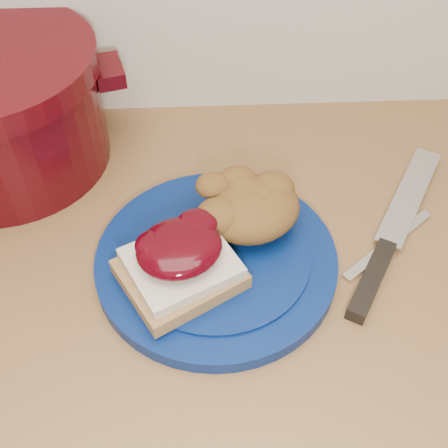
{
  "coord_description": "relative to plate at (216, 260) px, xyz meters",
  "views": [
    {
      "loc": [
        0.03,
        1.07,
        1.42
      ],
      "look_at": [
        0.05,
        1.5,
        0.95
      ],
      "focal_mm": 45.0,
      "sensor_mm": 36.0,
      "label": 1
    }
  ],
  "objects": [
    {
      "name": "stuffing_mound",
      "position": [
        0.04,
        0.04,
        0.04
      ],
      "size": [
        0.15,
        0.14,
        0.06
      ],
      "primitive_type": "ellipsoid",
      "rotation": [
        0.0,
        0.0,
        0.43
      ],
      "color": "brown",
      "rests_on": "plate"
    },
    {
      "name": "base_cabinet",
      "position": [
        -0.04,
        0.02,
        -0.48
      ],
      "size": [
        4.0,
        0.6,
        0.86
      ],
      "primitive_type": "cube",
      "color": "beige",
      "rests_on": "floor"
    },
    {
      "name": "butter_knife",
      "position": [
        0.21,
        0.02,
        -0.01
      ],
      "size": [
        0.13,
        0.11,
        0.0
      ],
      "primitive_type": "cube",
      "rotation": [
        0.0,
        0.0,
        0.67
      ],
      "color": "silver",
      "rests_on": "wood_countertop"
    },
    {
      "name": "plate",
      "position": [
        0.0,
        0.0,
        0.0
      ],
      "size": [
        0.37,
        0.37,
        0.02
      ],
      "primitive_type": "cylinder",
      "rotation": [
        0.0,
        0.0,
        0.43
      ],
      "color": "#061B54",
      "rests_on": "wood_countertop"
    },
    {
      "name": "sandwich",
      "position": [
        -0.04,
        -0.03,
        0.04
      ],
      "size": [
        0.16,
        0.15,
        0.06
      ],
      "rotation": [
        0.0,
        0.0,
        0.43
      ],
      "color": "olive",
      "rests_on": "plate"
    },
    {
      "name": "chef_knife",
      "position": [
        0.2,
        -0.0,
        -0.0
      ],
      "size": [
        0.18,
        0.28,
        0.02
      ],
      "rotation": [
        0.0,
        0.0,
        1.03
      ],
      "color": "black",
      "rests_on": "wood_countertop"
    }
  ]
}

